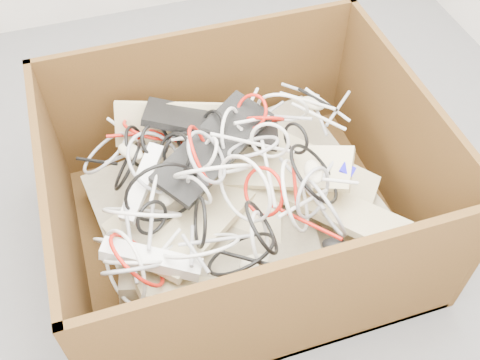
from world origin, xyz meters
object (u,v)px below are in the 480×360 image
object	(u,v)px
power_strip_left	(142,183)
power_strip_right	(151,259)
vga_plug	(347,170)
cardboard_box	(237,212)

from	to	relation	value
power_strip_left	power_strip_right	bearing A→B (deg)	-150.75
power_strip_left	vga_plug	world-z (taller)	power_strip_left
cardboard_box	power_strip_right	bearing A→B (deg)	-145.53
power_strip_right	power_strip_left	bearing A→B (deg)	110.74
cardboard_box	vga_plug	distance (m)	0.42
cardboard_box	vga_plug	world-z (taller)	cardboard_box
power_strip_right	vga_plug	bearing A→B (deg)	37.76
vga_plug	cardboard_box	bearing A→B (deg)	-147.85
power_strip_right	vga_plug	size ratio (longest dim) A/B	6.63
power_strip_left	power_strip_right	xyz separation A→B (m)	(-0.03, -0.28, -0.01)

